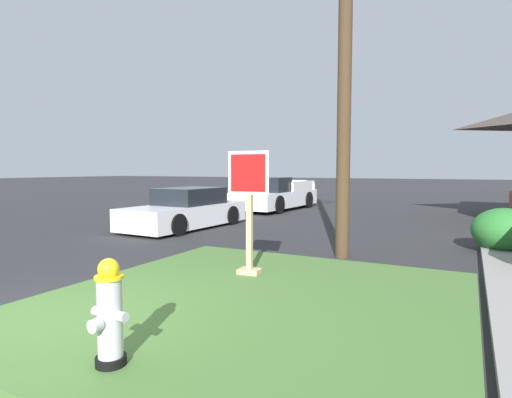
{
  "coord_description": "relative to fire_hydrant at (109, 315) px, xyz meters",
  "views": [
    {
      "loc": [
        4.42,
        -3.01,
        1.84
      ],
      "look_at": [
        1.35,
        2.93,
        1.36
      ],
      "focal_mm": 29.09,
      "sensor_mm": 36.0,
      "label": 1
    }
  ],
  "objects": [
    {
      "name": "ground_plane",
      "position": [
        -1.6,
        0.4,
        -0.54
      ],
      "size": [
        160.0,
        160.0,
        0.0
      ],
      "primitive_type": "plane",
      "color": "#2B2B2D"
    },
    {
      "name": "pickup_truck_white",
      "position": [
        -5.07,
        14.38,
        0.08
      ],
      "size": [
        2.34,
        5.29,
        1.48
      ],
      "color": "silver",
      "rests_on": "ground"
    },
    {
      "name": "parked_sedan_white",
      "position": [
        -5.06,
        7.87,
        0.0
      ],
      "size": [
        1.98,
        4.47,
        1.25
      ],
      "color": "silver",
      "rests_on": "ground"
    },
    {
      "name": "shrub_by_curb",
      "position": [
        3.52,
        7.92,
        -0.05
      ],
      "size": [
        1.33,
        1.33,
        0.99
      ],
      "primitive_type": "ellipsoid",
      "color": "#2A712E",
      "rests_on": "ground"
    },
    {
      "name": "fire_hydrant",
      "position": [
        0.0,
        0.0,
        0.0
      ],
      "size": [
        0.38,
        0.34,
        0.97
      ],
      "color": "black",
      "rests_on": "grass_corner_patch"
    },
    {
      "name": "grass_corner_patch",
      "position": [
        0.23,
        2.25,
        -0.5
      ],
      "size": [
        5.5,
        5.92,
        0.08
      ],
      "primitive_type": "cube",
      "color": "#477033",
      "rests_on": "ground"
    },
    {
      "name": "utility_pole",
      "position": [
        0.5,
        5.78,
        4.35
      ],
      "size": [
        1.75,
        0.28,
        9.33
      ],
      "color": "#42301E",
      "rests_on": "ground"
    },
    {
      "name": "manhole_cover",
      "position": [
        -2.13,
        2.86,
        -0.53
      ],
      "size": [
        0.7,
        0.7,
        0.02
      ],
      "primitive_type": "cylinder",
      "color": "black",
      "rests_on": "ground"
    },
    {
      "name": "stop_sign",
      "position": [
        -0.44,
        3.44,
        0.53
      ],
      "size": [
        0.72,
        0.31,
        2.06
      ],
      "color": "tan",
      "rests_on": "grass_corner_patch"
    }
  ]
}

